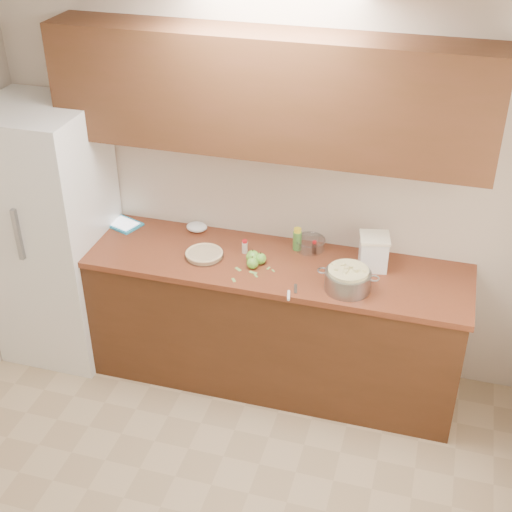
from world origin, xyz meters
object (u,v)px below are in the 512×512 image
(colander, at_px, (348,280))
(tablet, at_px, (124,224))
(pie, at_px, (204,254))
(flour_canister, at_px, (374,252))

(colander, height_order, tablet, colander)
(pie, distance_m, flour_canister, 1.06)
(pie, distance_m, colander, 0.94)
(pie, xyz_separation_m, tablet, (-0.67, 0.24, -0.01))
(colander, xyz_separation_m, tablet, (-1.60, 0.34, -0.06))
(colander, bearing_deg, flour_canister, 68.78)
(colander, distance_m, tablet, 1.64)
(flour_canister, height_order, tablet, flour_canister)
(flour_canister, bearing_deg, tablet, 177.87)
(pie, bearing_deg, tablet, 160.30)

